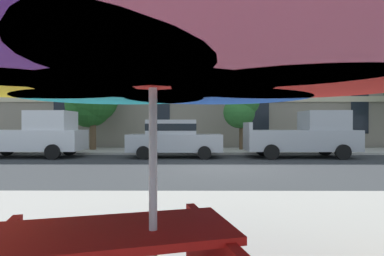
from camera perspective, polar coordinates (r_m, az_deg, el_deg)
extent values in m
plane|color=#2D3033|center=(11.43, 5.82, -7.18)|extent=(120.00, 120.00, 0.00)
cube|color=#B2ADA3|center=(18.17, 3.75, -4.13)|extent=(56.00, 3.60, 0.12)
cube|color=gray|center=(27.51, 2.68, 17.56)|extent=(38.03, 12.00, 19.20)
cube|color=beige|center=(20.33, 3.38, 5.22)|extent=(37.27, 0.08, 0.36)
cube|color=beige|center=(20.84, 3.39, 14.02)|extent=(37.27, 0.08, 0.36)
cube|color=silver|center=(16.92, -27.34, -1.95)|extent=(5.10, 1.90, 0.96)
cube|color=silver|center=(16.42, -23.95, 1.24)|extent=(1.90, 1.75, 0.90)
cylinder|color=black|center=(18.54, -30.31, -3.24)|extent=(0.68, 0.22, 0.68)
cylinder|color=black|center=(15.40, -23.75, -3.96)|extent=(0.68, 0.22, 0.68)
cylinder|color=black|center=(17.15, -21.16, -3.50)|extent=(0.68, 0.22, 0.68)
cube|color=#A8AAB2|center=(15.02, -3.08, -2.65)|extent=(4.40, 1.76, 0.80)
cube|color=#A8AAB2|center=(15.01, -3.65, 0.17)|extent=(2.30, 1.55, 0.68)
cube|color=black|center=(15.01, -3.65, 0.17)|extent=(2.32, 1.57, 0.32)
cylinder|color=black|center=(15.91, 2.03, -3.92)|extent=(0.60, 0.22, 0.60)
cylinder|color=black|center=(14.16, 2.25, -4.47)|extent=(0.60, 0.22, 0.60)
cylinder|color=black|center=(16.06, -7.77, -3.88)|extent=(0.60, 0.22, 0.60)
cylinder|color=black|center=(14.32, -8.76, -4.42)|extent=(0.60, 0.22, 0.60)
cube|color=#A8AAB2|center=(15.81, 18.84, -2.09)|extent=(5.10, 1.90, 0.96)
cube|color=#A8AAB2|center=(16.18, 22.54, 1.25)|extent=(1.90, 1.75, 0.90)
cube|color=#A8AAB2|center=(15.19, 9.98, 0.32)|extent=(0.16, 1.75, 0.36)
cylinder|color=black|center=(14.49, 14.08, -4.21)|extent=(0.68, 0.22, 0.68)
cylinder|color=black|center=(16.33, 12.49, -3.68)|extent=(0.68, 0.22, 0.68)
cylinder|color=black|center=(15.55, 25.50, -3.92)|extent=(0.68, 0.22, 0.68)
cylinder|color=black|center=(17.28, 22.81, -3.48)|extent=(0.68, 0.22, 0.68)
cylinder|color=brown|center=(19.21, -17.39, -1.20)|extent=(0.37, 0.37, 1.93)
sphere|color=#236023|center=(19.40, -17.21, 5.06)|extent=(2.78, 2.78, 2.78)
sphere|color=#236023|center=(19.53, -18.07, 4.04)|extent=(2.68, 2.68, 2.68)
sphere|color=#236023|center=(19.19, -18.06, 5.02)|extent=(2.30, 2.30, 2.30)
cylinder|color=brown|center=(18.61, 8.83, -1.38)|extent=(0.23, 0.23, 1.84)
sphere|color=#2D702D|center=(18.48, 9.46, 4.74)|extent=(1.70, 1.70, 1.70)
sphere|color=#2D702D|center=(18.39, 8.47, 2.80)|extent=(1.82, 1.82, 1.82)
cylinder|color=silver|center=(2.32, -7.02, -8.72)|extent=(0.06, 0.06, 2.31)
cone|color=red|center=(2.45, 18.68, 12.84)|extent=(1.84, 1.84, 0.51)
cone|color=blue|center=(3.23, 4.45, 9.85)|extent=(1.84, 1.84, 0.51)
cone|color=#199EB2|center=(3.32, -14.11, 9.57)|extent=(1.84, 1.84, 0.51)
cone|color=yellow|center=(2.69, -30.25, 11.69)|extent=(1.84, 1.84, 0.51)
cone|color=#662D9E|center=(1.68, -30.60, 18.69)|extent=(1.84, 1.84, 0.51)
cone|color=#E5668C|center=(1.48, 9.91, 21.24)|extent=(1.84, 1.84, 0.51)
cone|color=red|center=(2.36, -7.05, 14.35)|extent=(1.76, 1.76, 0.59)
cube|color=red|center=(2.50, -14.59, -17.83)|extent=(1.95, 1.24, 0.06)
cube|color=red|center=(3.18, -14.58, -19.45)|extent=(1.81, 0.73, 0.05)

